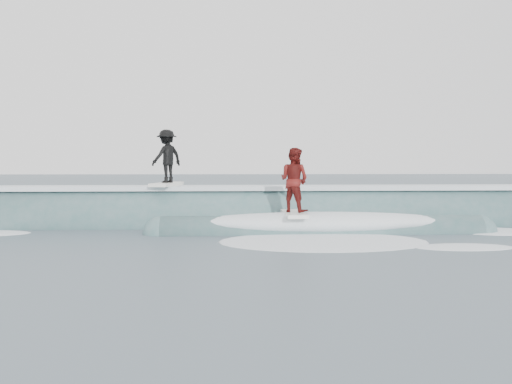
{
  "coord_description": "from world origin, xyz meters",
  "views": [
    {
      "loc": [
        -0.88,
        -14.98,
        1.99
      ],
      "look_at": [
        0.0,
        2.02,
        1.1
      ],
      "focal_mm": 40.0,
      "sensor_mm": 36.0,
      "label": 1
    }
  ],
  "objects": [
    {
      "name": "far_swells",
      "position": [
        -1.87,
        17.65,
        0.0
      ],
      "size": [
        34.7,
        8.65,
        0.8
      ],
      "color": "#3C6565",
      "rests_on": "ground"
    },
    {
      "name": "ground",
      "position": [
        0.0,
        0.0,
        0.0
      ],
      "size": [
        160.0,
        160.0,
        0.0
      ],
      "primitive_type": "plane",
      "color": "#394A53",
      "rests_on": "ground"
    },
    {
      "name": "whitewater",
      "position": [
        1.4,
        -0.44,
        0.0
      ],
      "size": [
        16.93,
        4.8,
        0.1
      ],
      "color": "white",
      "rests_on": "ground"
    },
    {
      "name": "surfer_black",
      "position": [
        -2.75,
        3.02,
        2.1
      ],
      "size": [
        1.2,
        2.07,
        1.76
      ],
      "color": "white",
      "rests_on": "ground"
    },
    {
      "name": "surfer_red",
      "position": [
        1.0,
        0.82,
        1.41
      ],
      "size": [
        1.1,
        2.0,
        1.89
      ],
      "color": "white",
      "rests_on": "ground"
    },
    {
      "name": "breaking_wave",
      "position": [
        0.2,
        2.77,
        0.04
      ],
      "size": [
        24.13,
        3.96,
        2.36
      ],
      "color": "#3C6565",
      "rests_on": "ground"
    }
  ]
}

